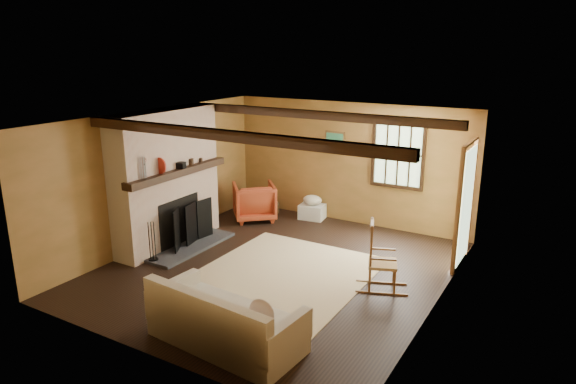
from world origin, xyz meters
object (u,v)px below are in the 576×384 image
Objects in this scene: fireplace at (168,184)px; rocking_chair at (380,261)px; sofa at (224,324)px; laundry_basket at (312,212)px; armchair at (254,201)px.

fireplace is 3.94m from rocking_chair.
fireplace reaches higher than sofa.
laundry_basket is (1.55, 2.51, -0.95)m from fireplace.
rocking_chair is at bearing 70.52° from sofa.
laundry_basket is (-1.27, 4.66, -0.12)m from sofa.
armchair is at bearing 73.97° from fireplace.
sofa is 3.91× the size of laundry_basket.
sofa reaches higher than armchair.
armchair is (-1.01, -0.62, 0.23)m from laundry_basket.
fireplace is 4.80× the size of laundry_basket.
rocking_chair is 1.25× the size of armchair.
sofa reaches higher than laundry_basket.
armchair is (-2.29, 4.03, 0.10)m from sofa.
fireplace is at bearing 32.15° from armchair.
armchair is (0.54, 1.88, -0.73)m from fireplace.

